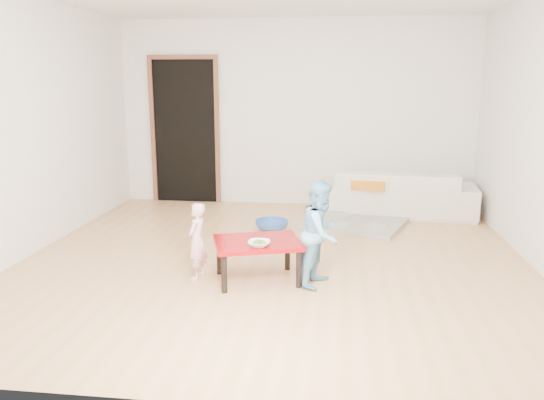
% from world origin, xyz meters
% --- Properties ---
extents(floor, '(5.00, 5.00, 0.01)m').
position_xyz_m(floor, '(0.00, 0.00, 0.00)').
color(floor, tan).
rests_on(floor, ground).
extents(back_wall, '(5.00, 0.02, 2.60)m').
position_xyz_m(back_wall, '(0.00, 2.50, 1.30)').
color(back_wall, silver).
rests_on(back_wall, floor).
extents(left_wall, '(0.02, 5.00, 2.60)m').
position_xyz_m(left_wall, '(-2.50, 0.00, 1.30)').
color(left_wall, silver).
rests_on(left_wall, floor).
extents(doorway, '(1.02, 0.08, 2.11)m').
position_xyz_m(doorway, '(-1.60, 2.48, 1.02)').
color(doorway, brown).
rests_on(doorway, back_wall).
extents(sofa, '(2.12, 1.02, 0.60)m').
position_xyz_m(sofa, '(1.40, 2.05, 0.30)').
color(sofa, beige).
rests_on(sofa, floor).
extents(cushion, '(0.48, 0.45, 0.11)m').
position_xyz_m(cushion, '(1.03, 1.80, 0.45)').
color(cushion, orange).
rests_on(cushion, sofa).
extents(red_table, '(0.88, 0.76, 0.37)m').
position_xyz_m(red_table, '(-0.08, -0.61, 0.19)').
color(red_table, '#91070C').
rests_on(red_table, floor).
extents(bowl, '(0.19, 0.19, 0.05)m').
position_xyz_m(bowl, '(-0.04, -0.77, 0.40)').
color(bowl, white).
rests_on(bowl, red_table).
extents(broccoli, '(0.12, 0.12, 0.06)m').
position_xyz_m(broccoli, '(-0.04, -0.77, 0.40)').
color(broccoli, '#2D5919').
rests_on(broccoli, red_table).
extents(child_pink, '(0.20, 0.28, 0.70)m').
position_xyz_m(child_pink, '(-0.63, -0.62, 0.35)').
color(child_pink, '#E2677E').
rests_on(child_pink, floor).
extents(child_blue, '(0.48, 0.54, 0.92)m').
position_xyz_m(child_blue, '(0.48, -0.62, 0.46)').
color(child_blue, '#579DCB').
rests_on(child_blue, floor).
extents(basin, '(0.39, 0.39, 0.12)m').
position_xyz_m(basin, '(-0.15, 1.03, 0.06)').
color(basin, '#2B59A4').
rests_on(basin, floor).
extents(blanket, '(1.43, 1.32, 0.06)m').
position_xyz_m(blanket, '(0.83, 1.39, 0.03)').
color(blanket, '#B3B19E').
rests_on(blanket, floor).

